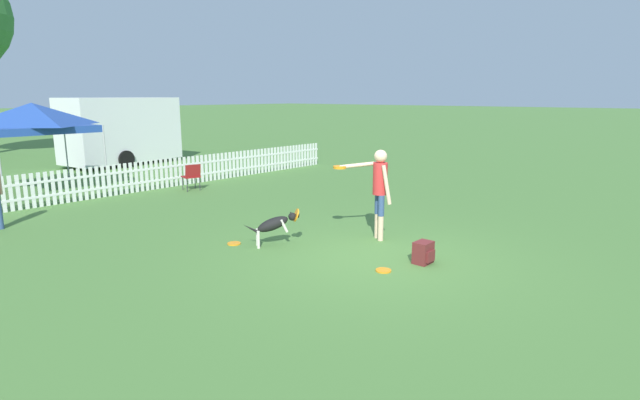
{
  "coord_description": "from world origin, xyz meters",
  "views": [
    {
      "loc": [
        -6.94,
        -4.83,
        2.79
      ],
      "look_at": [
        -0.01,
        1.26,
        0.84
      ],
      "focal_mm": 28.0,
      "sensor_mm": 36.0,
      "label": 1
    }
  ],
  "objects_px": {
    "equipment_trailer": "(121,130)",
    "frisbee_near_handler": "(421,255)",
    "backpack_on_grass": "(424,253)",
    "folding_chair_center": "(192,175)",
    "frisbee_midfield": "(234,243)",
    "leaping_dog": "(275,224)",
    "canopy_tent_main": "(33,118)",
    "frisbee_near_dog": "(383,270)",
    "handler_person": "(378,183)"
  },
  "relations": [
    {
      "from": "handler_person",
      "to": "frisbee_near_handler",
      "type": "distance_m",
      "value": 1.65
    },
    {
      "from": "frisbee_near_dog",
      "to": "folding_chair_center",
      "type": "bearing_deg",
      "value": 75.99
    },
    {
      "from": "frisbee_midfield",
      "to": "backpack_on_grass",
      "type": "bearing_deg",
      "value": -66.82
    },
    {
      "from": "folding_chair_center",
      "to": "frisbee_near_handler",
      "type": "bearing_deg",
      "value": 97.77
    },
    {
      "from": "equipment_trailer",
      "to": "frisbee_near_handler",
      "type": "bearing_deg",
      "value": -106.15
    },
    {
      "from": "canopy_tent_main",
      "to": "folding_chair_center",
      "type": "bearing_deg",
      "value": -45.29
    },
    {
      "from": "frisbee_near_dog",
      "to": "folding_chair_center",
      "type": "relative_size",
      "value": 0.32
    },
    {
      "from": "equipment_trailer",
      "to": "folding_chair_center",
      "type": "bearing_deg",
      "value": -109.23
    },
    {
      "from": "equipment_trailer",
      "to": "handler_person",
      "type": "bearing_deg",
      "value": -105.63
    },
    {
      "from": "folding_chair_center",
      "to": "frisbee_midfield",
      "type": "bearing_deg",
      "value": 77.0
    },
    {
      "from": "handler_person",
      "to": "equipment_trailer",
      "type": "bearing_deg",
      "value": 27.49
    },
    {
      "from": "frisbee_near_dog",
      "to": "leaping_dog",
      "type": "bearing_deg",
      "value": 94.74
    },
    {
      "from": "frisbee_near_handler",
      "to": "backpack_on_grass",
      "type": "height_order",
      "value": "backpack_on_grass"
    },
    {
      "from": "frisbee_near_dog",
      "to": "canopy_tent_main",
      "type": "bearing_deg",
      "value": 95.16
    },
    {
      "from": "leaping_dog",
      "to": "frisbee_near_handler",
      "type": "bearing_deg",
      "value": 65.19
    },
    {
      "from": "canopy_tent_main",
      "to": "handler_person",
      "type": "bearing_deg",
      "value": -76.39
    },
    {
      "from": "handler_person",
      "to": "frisbee_near_dog",
      "type": "distance_m",
      "value": 2.15
    },
    {
      "from": "leaping_dog",
      "to": "frisbee_near_handler",
      "type": "relative_size",
      "value": 3.73
    },
    {
      "from": "backpack_on_grass",
      "to": "folding_chair_center",
      "type": "relative_size",
      "value": 0.47
    },
    {
      "from": "handler_person",
      "to": "leaping_dog",
      "type": "height_order",
      "value": "handler_person"
    },
    {
      "from": "frisbee_midfield",
      "to": "folding_chair_center",
      "type": "relative_size",
      "value": 0.32
    },
    {
      "from": "handler_person",
      "to": "frisbee_near_dog",
      "type": "xyz_separation_m",
      "value": [
        -1.45,
        -1.14,
        -1.11
      ]
    },
    {
      "from": "frisbee_midfield",
      "to": "folding_chair_center",
      "type": "xyz_separation_m",
      "value": [
        2.69,
        5.24,
        0.46
      ]
    },
    {
      "from": "handler_person",
      "to": "equipment_trailer",
      "type": "height_order",
      "value": "equipment_trailer"
    },
    {
      "from": "leaping_dog",
      "to": "equipment_trailer",
      "type": "distance_m",
      "value": 13.51
    },
    {
      "from": "leaping_dog",
      "to": "canopy_tent_main",
      "type": "distance_m",
      "value": 9.23
    },
    {
      "from": "frisbee_near_handler",
      "to": "frisbee_near_dog",
      "type": "relative_size",
      "value": 1.0
    },
    {
      "from": "canopy_tent_main",
      "to": "frisbee_midfield",
      "type": "bearing_deg",
      "value": -87.33
    },
    {
      "from": "handler_person",
      "to": "frisbee_midfield",
      "type": "bearing_deg",
      "value": 84.34
    },
    {
      "from": "frisbee_near_handler",
      "to": "leaping_dog",
      "type": "bearing_deg",
      "value": 119.17
    },
    {
      "from": "frisbee_near_dog",
      "to": "equipment_trailer",
      "type": "bearing_deg",
      "value": 76.85
    },
    {
      "from": "handler_person",
      "to": "folding_chair_center",
      "type": "height_order",
      "value": "handler_person"
    },
    {
      "from": "leaping_dog",
      "to": "canopy_tent_main",
      "type": "relative_size",
      "value": 0.34
    },
    {
      "from": "frisbee_near_handler",
      "to": "frisbee_midfield",
      "type": "height_order",
      "value": "same"
    },
    {
      "from": "frisbee_near_handler",
      "to": "backpack_on_grass",
      "type": "xyz_separation_m",
      "value": [
        -0.36,
        -0.24,
        0.17
      ]
    },
    {
      "from": "frisbee_midfield",
      "to": "equipment_trailer",
      "type": "bearing_deg",
      "value": 71.1
    },
    {
      "from": "folding_chair_center",
      "to": "canopy_tent_main",
      "type": "xyz_separation_m",
      "value": [
        -3.08,
        3.11,
        1.69
      ]
    },
    {
      "from": "frisbee_near_handler",
      "to": "folding_chair_center",
      "type": "height_order",
      "value": "folding_chair_center"
    },
    {
      "from": "frisbee_near_handler",
      "to": "backpack_on_grass",
      "type": "distance_m",
      "value": 0.47
    },
    {
      "from": "frisbee_near_handler",
      "to": "canopy_tent_main",
      "type": "relative_size",
      "value": 0.09
    },
    {
      "from": "leaping_dog",
      "to": "frisbee_near_dog",
      "type": "distance_m",
      "value": 2.37
    },
    {
      "from": "frisbee_near_dog",
      "to": "backpack_on_grass",
      "type": "distance_m",
      "value": 0.84
    },
    {
      "from": "frisbee_near_handler",
      "to": "backpack_on_grass",
      "type": "bearing_deg",
      "value": -145.63
    },
    {
      "from": "backpack_on_grass",
      "to": "frisbee_near_dog",
      "type": "bearing_deg",
      "value": 159.64
    },
    {
      "from": "leaping_dog",
      "to": "canopy_tent_main",
      "type": "xyz_separation_m",
      "value": [
        -0.83,
        9.02,
        1.73
      ]
    },
    {
      "from": "handler_person",
      "to": "folding_chair_center",
      "type": "relative_size",
      "value": 2.23
    },
    {
      "from": "frisbee_near_handler",
      "to": "folding_chair_center",
      "type": "bearing_deg",
      "value": 83.6
    },
    {
      "from": "handler_person",
      "to": "equipment_trailer",
      "type": "xyz_separation_m",
      "value": [
        2.12,
        14.13,
        0.3
      ]
    },
    {
      "from": "handler_person",
      "to": "frisbee_midfield",
      "type": "distance_m",
      "value": 3.0
    },
    {
      "from": "canopy_tent_main",
      "to": "equipment_trailer",
      "type": "xyz_separation_m",
      "value": [
        4.59,
        3.92,
        -0.75
      ]
    }
  ]
}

